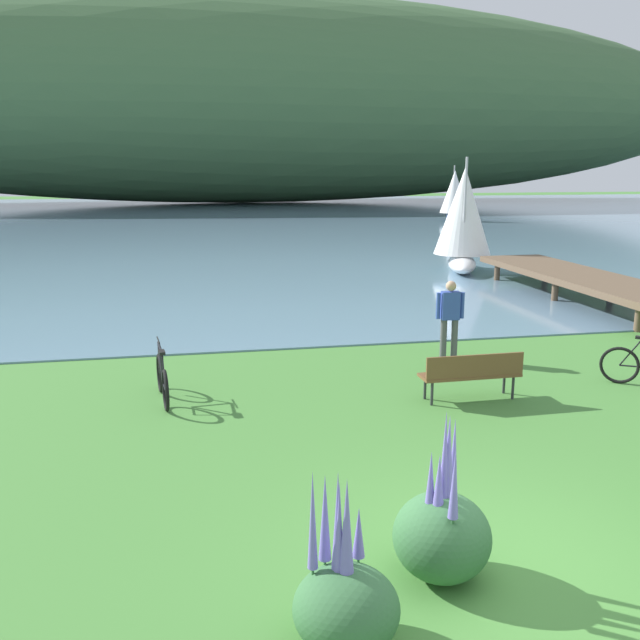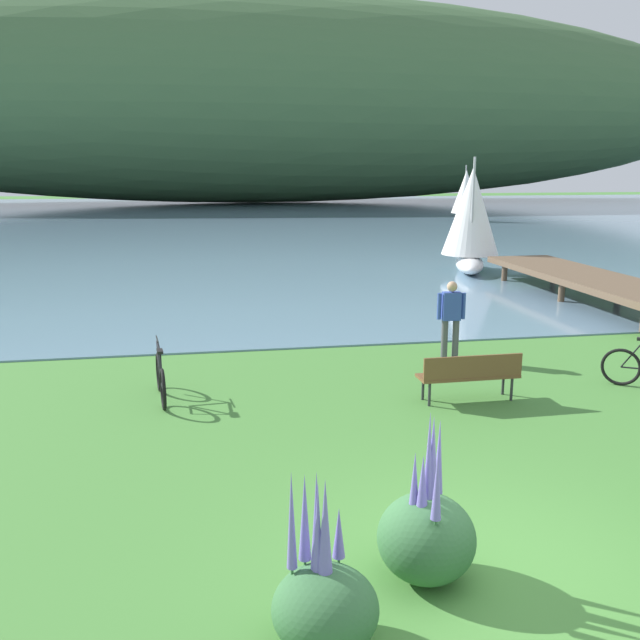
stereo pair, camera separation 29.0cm
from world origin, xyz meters
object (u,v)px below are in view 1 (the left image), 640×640
object	(u,v)px
park_bench_near_camera	(472,372)
person_at_shoreline	(450,315)
sailboat_nearest_to_shore	(454,195)
sailboat_toward_hillside	(463,218)
bicycle_leaning_near_bench	(162,379)

from	to	relation	value
park_bench_near_camera	person_at_shoreline	distance (m)	2.73
person_at_shoreline	sailboat_nearest_to_shore	xyz separation A→B (m)	(14.87, 36.32, 1.03)
sailboat_toward_hillside	sailboat_nearest_to_shore	bearing A→B (deg)	68.57
person_at_shoreline	sailboat_nearest_to_shore	world-z (taller)	sailboat_nearest_to_shore
sailboat_toward_hillside	person_at_shoreline	bearing A→B (deg)	-113.94
sailboat_nearest_to_shore	park_bench_near_camera	bearing A→B (deg)	-111.70
sailboat_nearest_to_shore	sailboat_toward_hillside	world-z (taller)	sailboat_toward_hillside
bicycle_leaning_near_bench	person_at_shoreline	distance (m)	6.20
park_bench_near_camera	bicycle_leaning_near_bench	xyz separation A→B (m)	(-5.35, 1.05, -0.12)
bicycle_leaning_near_bench	sailboat_toward_hillside	xyz separation A→B (m)	(11.28, 13.51, 1.71)
park_bench_near_camera	sailboat_toward_hillside	distance (m)	15.81
sailboat_nearest_to_shore	sailboat_toward_hillside	bearing A→B (deg)	-111.43
person_at_shoreline	sailboat_toward_hillside	distance (m)	13.13
person_at_shoreline	sailboat_toward_hillside	bearing A→B (deg)	66.06
park_bench_near_camera	sailboat_nearest_to_shore	bearing A→B (deg)	68.30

